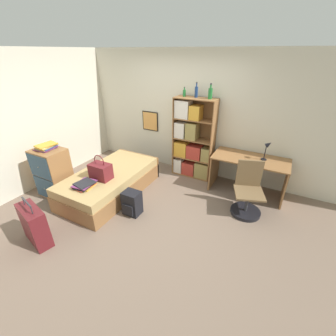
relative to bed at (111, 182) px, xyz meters
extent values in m
plane|color=#756051|center=(0.79, -0.02, -0.23)|extent=(14.00, 14.00, 0.00)
cube|color=beige|center=(0.79, 1.65, 1.07)|extent=(10.00, 0.06, 2.60)
cube|color=black|center=(-0.05, 1.61, 0.81)|extent=(0.42, 0.02, 0.45)
cube|color=#DB994C|center=(-0.05, 1.60, 0.81)|extent=(0.38, 0.01, 0.41)
cube|color=beige|center=(-1.54, -0.02, 1.07)|extent=(0.06, 10.00, 2.60)
cube|color=olive|center=(0.00, -0.02, -0.08)|extent=(1.05, 1.99, 0.31)
cube|color=tan|center=(0.00, -0.02, 0.16)|extent=(1.02, 1.96, 0.16)
cube|color=olive|center=(0.00, 0.95, 0.00)|extent=(1.05, 0.04, 0.47)
cube|color=maroon|center=(0.06, -0.28, 0.38)|extent=(0.38, 0.24, 0.29)
torus|color=maroon|center=(0.06, -0.28, 0.59)|extent=(0.22, 0.02, 0.22)
cube|color=gold|center=(0.01, -0.61, 0.25)|extent=(0.31, 0.33, 0.01)
cube|color=#B2382D|center=(0.00, -0.63, 0.26)|extent=(0.25, 0.34, 0.01)
cube|color=#232328|center=(0.00, -0.62, 0.27)|extent=(0.29, 0.39, 0.01)
cube|color=gold|center=(0.01, -0.62, 0.28)|extent=(0.22, 0.30, 0.02)
cube|color=#7A336B|center=(0.00, -0.62, 0.30)|extent=(0.32, 0.38, 0.01)
cube|color=#232328|center=(0.01, -0.63, 0.31)|extent=(0.31, 0.33, 0.02)
cube|color=#5B191E|center=(-0.09, -1.54, 0.06)|extent=(0.59, 0.35, 0.59)
cylinder|color=#2D2D33|center=(-0.24, -1.50, 0.42)|extent=(0.01, 0.01, 0.12)
cylinder|color=#2D2D33|center=(0.06, -1.58, 0.42)|extent=(0.01, 0.01, 0.12)
cube|color=#2D2D33|center=(-0.09, -1.54, 0.48)|extent=(0.33, 0.10, 0.02)
cube|color=olive|center=(-0.92, -0.55, 0.24)|extent=(0.58, 0.45, 0.94)
cube|color=#284256|center=(-0.92, -0.78, 0.01)|extent=(0.54, 0.01, 0.43)
sphere|color=#B2A893|center=(-0.92, -0.79, 0.01)|extent=(0.02, 0.02, 0.02)
cube|color=#284256|center=(-0.92, -0.78, 0.46)|extent=(0.54, 0.01, 0.43)
sphere|color=#B2A893|center=(-0.92, -0.79, 0.46)|extent=(0.02, 0.02, 0.02)
cube|color=#232328|center=(-0.96, -0.52, 0.71)|extent=(0.27, 0.29, 0.01)
cube|color=#7A336B|center=(-0.97, -0.52, 0.72)|extent=(0.33, 0.34, 0.02)
cube|color=#99894C|center=(-0.97, -0.52, 0.74)|extent=(0.28, 0.33, 0.01)
cube|color=#334C84|center=(-0.96, -0.51, 0.75)|extent=(0.32, 0.34, 0.01)
cube|color=gold|center=(-0.95, -0.51, 0.76)|extent=(0.23, 0.34, 0.01)
cube|color=beige|center=(-0.96, -0.52, 0.77)|extent=(0.22, 0.29, 0.01)
cube|color=gold|center=(-0.95, -0.52, 0.79)|extent=(0.27, 0.36, 0.02)
cube|color=olive|center=(0.72, 1.43, 0.62)|extent=(0.02, 0.34, 1.71)
cube|color=olive|center=(1.57, 1.43, 0.62)|extent=(0.02, 0.34, 1.71)
cube|color=olive|center=(1.14, 1.60, 0.62)|extent=(0.87, 0.01, 1.71)
cube|color=olive|center=(1.14, 1.43, -0.23)|extent=(0.83, 0.34, 0.02)
cube|color=olive|center=(1.14, 1.43, 0.19)|extent=(0.83, 0.34, 0.02)
cube|color=olive|center=(1.14, 1.43, 0.62)|extent=(0.83, 0.34, 0.02)
cube|color=olive|center=(1.14, 1.43, 1.05)|extent=(0.83, 0.34, 0.02)
cube|color=olive|center=(1.14, 1.43, 1.47)|extent=(0.83, 0.34, 0.02)
cube|color=silver|center=(0.83, 1.41, -0.05)|extent=(0.19, 0.26, 0.33)
cube|color=#B2382D|center=(1.08, 1.41, -0.07)|extent=(0.28, 0.26, 0.28)
cube|color=#99894C|center=(1.40, 1.41, -0.04)|extent=(0.30, 0.26, 0.34)
cube|color=gold|center=(0.88, 1.41, 0.36)|extent=(0.29, 0.26, 0.32)
cube|color=#B2382D|center=(1.19, 1.41, 0.35)|extent=(0.31, 0.26, 0.29)
cube|color=#99894C|center=(1.46, 1.41, 0.35)|extent=(0.18, 0.26, 0.29)
cube|color=silver|center=(0.85, 1.41, 0.80)|extent=(0.23, 0.26, 0.33)
cube|color=#99894C|center=(1.11, 1.41, 0.81)|extent=(0.23, 0.26, 0.35)
cube|color=silver|center=(0.89, 1.41, 1.24)|extent=(0.30, 0.26, 0.36)
cube|color=gold|center=(1.17, 1.41, 1.20)|extent=(0.22, 0.26, 0.28)
cylinder|color=#1E6B2D|center=(0.88, 1.45, 1.54)|extent=(0.06, 0.06, 0.13)
cylinder|color=#1E6B2D|center=(0.88, 1.45, 1.63)|extent=(0.02, 0.02, 0.04)
cylinder|color=#232328|center=(0.88, 1.45, 1.66)|extent=(0.03, 0.03, 0.01)
cylinder|color=navy|center=(1.13, 1.47, 1.58)|extent=(0.06, 0.06, 0.20)
cylinder|color=navy|center=(1.13, 1.47, 1.71)|extent=(0.02, 0.02, 0.06)
cylinder|color=#232328|center=(1.13, 1.47, 1.76)|extent=(0.03, 0.03, 0.02)
cylinder|color=#1E6B2D|center=(1.42, 1.44, 1.58)|extent=(0.08, 0.08, 0.20)
cylinder|color=#1E6B2D|center=(1.42, 1.44, 1.71)|extent=(0.03, 0.03, 0.06)
cylinder|color=#232328|center=(1.42, 1.44, 1.75)|extent=(0.04, 0.04, 0.02)
cube|color=olive|center=(2.37, 1.27, 0.50)|extent=(1.38, 0.67, 0.02)
cube|color=olive|center=(1.70, 1.27, 0.12)|extent=(0.03, 0.63, 0.72)
cube|color=olive|center=(3.04, 1.27, 0.12)|extent=(0.03, 0.63, 0.72)
cylinder|color=black|center=(2.59, 1.31, 0.52)|extent=(0.10, 0.10, 0.02)
cylinder|color=black|center=(2.59, 1.31, 0.66)|extent=(0.02, 0.02, 0.27)
cone|color=black|center=(2.62, 1.31, 0.82)|extent=(0.13, 0.09, 0.13)
cylinder|color=black|center=(2.51, 0.57, -0.20)|extent=(0.51, 0.51, 0.06)
cylinder|color=#333338|center=(2.51, 0.57, -0.03)|extent=(0.05, 0.05, 0.41)
cube|color=brown|center=(2.51, 0.57, 0.19)|extent=(0.59, 0.59, 0.03)
cube|color=brown|center=(2.44, 0.78, 0.45)|extent=(0.41, 0.18, 0.48)
cube|color=black|center=(0.77, -0.35, -0.02)|extent=(0.29, 0.23, 0.43)
cube|color=black|center=(0.77, -0.48, -0.08)|extent=(0.20, 0.03, 0.19)
cylinder|color=slate|center=(2.29, 1.20, -0.11)|extent=(0.21, 0.21, 0.25)
camera|label=1|loc=(2.78, -2.83, 2.30)|focal=24.00mm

